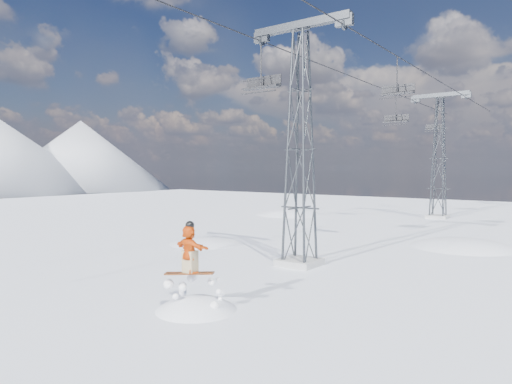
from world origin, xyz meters
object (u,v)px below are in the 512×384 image
(lift_tower_near, at_px, (300,150))
(snowboarder_jump, at_px, (196,359))
(lift_tower_far, at_px, (439,159))
(lift_chair_near, at_px, (262,83))

(lift_tower_near, distance_m, snowboarder_jump, 10.67)
(lift_tower_far, xyz_separation_m, snowboarder_jump, (0.76, -32.91, -7.11))
(lift_tower_far, bearing_deg, lift_tower_near, -90.00)
(lift_tower_far, xyz_separation_m, lift_chair_near, (-2.20, -25.00, 3.34))
(snowboarder_jump, height_order, lift_chair_near, lift_chair_near)
(lift_tower_near, height_order, lift_tower_far, same)
(snowboarder_jump, xyz_separation_m, lift_chair_near, (-2.96, 7.92, 10.45))
(lift_tower_near, relative_size, lift_tower_far, 1.00)
(lift_tower_near, height_order, lift_chair_near, lift_tower_near)
(lift_chair_near, bearing_deg, lift_tower_near, -0.11)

